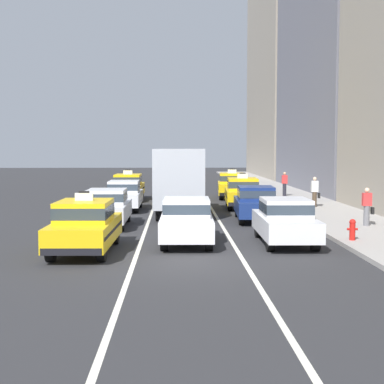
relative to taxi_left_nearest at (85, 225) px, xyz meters
The scene contains 20 objects.
ground_plane 3.79m from the taxi_left_nearest, 28.09° to the right, with size 160.00×160.00×0.00m, color #2B2B2D.
lane_stripe_left_center 18.36m from the taxi_left_nearest, 84.84° to the left, with size 0.14×80.00×0.01m, color silver.
lane_stripe_center_right 18.92m from the taxi_left_nearest, 75.13° to the left, with size 0.14×80.00×0.01m, color silver.
sidewalk_curb 16.91m from the taxi_left_nearest, 51.77° to the left, with size 4.00×90.00×0.15m, color #9E9993.
building_facade_row 33.43m from the taxi_left_nearest, 60.42° to the left, with size 6.00×65.48×27.57m.
taxi_left_nearest is the anchor object (origin of this frame).
sedan_left_second 5.99m from the taxi_left_nearest, 90.22° to the left, with size 1.77×4.30×1.58m.
sedan_left_third 12.21m from the taxi_left_nearest, 89.33° to the left, with size 1.78×4.31×1.58m.
taxi_left_fourth 18.05m from the taxi_left_nearest, 90.41° to the left, with size 1.87×4.58×1.96m.
sedan_center_nearest 3.60m from the taxi_left_nearest, 25.83° to the left, with size 1.85×4.34×1.58m.
box_truck_center_second 10.49m from the taxi_left_nearest, 72.48° to the left, with size 2.51×7.04×3.27m.
taxi_center_third 17.72m from the taxi_left_nearest, 79.26° to the left, with size 1.96×4.62×1.96m.
sedan_right_nearest 6.78m from the taxi_left_nearest, 11.71° to the left, with size 1.82×4.33×1.58m.
sedan_right_second 9.98m from the taxi_left_nearest, 49.32° to the left, with size 1.98×4.39×1.58m.
taxi_right_third 14.69m from the taxi_left_nearest, 63.45° to the left, with size 2.06×4.65×1.96m.
taxi_right_fourth 20.49m from the taxi_left_nearest, 71.15° to the left, with size 2.10×4.66×1.96m.
pedestrian_mid_block 21.66m from the taxi_left_nearest, 62.25° to the left, with size 0.36×0.24×1.59m.
pedestrian_by_storefront 16.05m from the taxi_left_nearest, 49.74° to the left, with size 0.47×0.24×1.61m.
pedestrian_trailing 11.68m from the taxi_left_nearest, 24.19° to the left, with size 0.47×0.24×1.55m.
fire_hydrant 9.02m from the taxi_left_nearest, ahead, with size 0.36×0.22×0.73m.
Camera 1 is at (-0.40, -16.07, 3.30)m, focal length 52.84 mm.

